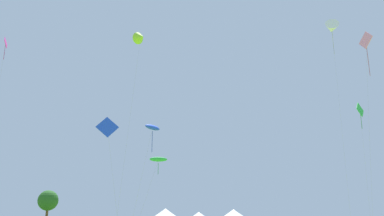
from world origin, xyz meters
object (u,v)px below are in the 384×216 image
Objects in this scene: kite_green_parafoil at (158,159)px; kite_white_delta at (332,28)px; kite_green_diamond at (360,111)px; tree_distant_left at (48,201)px; kite_pink_diamond at (366,43)px; festival_tent_right at (165,216)px; kite_blue_parafoil at (152,128)px; kite_magenta_diamond at (5,48)px; festival_tent_center at (234,216)px; kite_lime_delta at (141,38)px; kite_blue_diamond at (107,128)px.

kite_green_parafoil is 37.09m from kite_white_delta.
kite_green_diamond reaches higher than tree_distant_left.
kite_pink_diamond is 45.15m from festival_tent_right.
kite_magenta_diamond reaches higher than kite_blue_parafoil.
kite_pink_diamond is 6.53× the size of festival_tent_center.
kite_blue_parafoil is at bearing 10.22° from kite_magenta_diamond.
festival_tent_right is (-0.69, 24.53, -24.45)m from kite_lime_delta.
kite_lime_delta is 2.16× the size of kite_blue_diamond.
kite_blue_parafoil is 24.24m from kite_magenta_diamond.
tree_distant_left is (-53.48, 4.61, -13.51)m from kite_green_diamond.
kite_lime_delta reaches higher than kite_green_parafoil.
kite_blue_diamond is (-1.10, -8.57, -14.90)m from kite_lime_delta.
kite_green_diamond is 28.51m from festival_tent_center.
kite_green_parafoil is at bearing -152.84° from kite_green_diamond.
kite_white_delta is at bearing 15.28° from kite_magenta_diamond.
kite_blue_parafoil is at bearing -35.69° from tree_distant_left.
kite_lime_delta is (-1.56, -2.28, 12.62)m from kite_blue_parafoil.
kite_blue_diamond is (-33.81, -22.27, -6.58)m from kite_green_diamond.
festival_tent_right is (0.41, 33.09, -9.55)m from kite_blue_diamond.
tree_distant_left reaches higher than festival_tent_right.
kite_lime_delta is 35.26m from tree_distant_left.
kite_blue_parafoil is 3.06× the size of festival_tent_right.
kite_magenta_diamond is 50.89m from kite_white_delta.
kite_lime_delta is 31.91m from kite_white_delta.
kite_pink_diamond is at bearing 11.88° from kite_lime_delta.
kite_green_diamond is 4.42× the size of festival_tent_center.
kite_blue_parafoil is 34.35m from kite_white_delta.
kite_green_diamond is (32.71, 13.71, -8.32)m from kite_lime_delta.
kite_lime_delta is 17.22m from kite_blue_diamond.
kite_green_diamond is 14.40m from kite_white_delta.
kite_lime_delta is at bearing -168.12° from kite_pink_diamond.
kite_green_diamond is at bearing 28.52° from kite_white_delta.
kite_white_delta reaches higher than kite_magenta_diamond.
kite_blue_parafoil is 11.39m from kite_blue_diamond.
kite_magenta_diamond is 28.03m from kite_green_parafoil.
kite_magenta_diamond reaches higher than kite_green_parafoil.
kite_white_delta is at bearing -23.14° from festival_tent_right.
kite_green_parafoil is at bearing -153.02° from kite_white_delta.
kite_blue_diamond is at bearing -111.45° from festival_tent_center.
kite_blue_diamond is (-30.25, -20.34, -20.40)m from kite_white_delta.
kite_pink_diamond is 2.27× the size of kite_blue_diamond.
kite_blue_diamond is at bearing -20.95° from kite_magenta_diamond.
kite_white_delta is at bearing 125.27° from kite_pink_diamond.
festival_tent_right is at bearing 17.18° from tree_distant_left.
kite_green_parafoil is at bearing -81.32° from festival_tent_right.
kite_magenta_diamond is 52.82m from kite_pink_diamond.
kite_green_parafoil is (1.71, -3.68, -4.95)m from kite_blue_parafoil.
kite_blue_diamond is 36.84m from festival_tent_center.
kite_blue_diamond is at bearing -103.78° from kite_blue_parafoil.
kite_magenta_diamond is at bearing -163.74° from kite_green_diamond.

